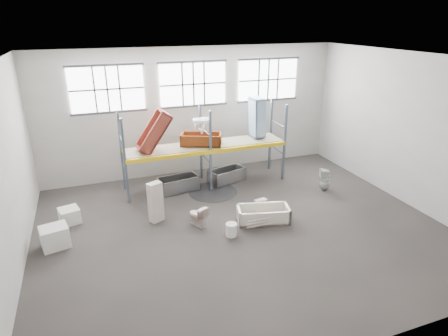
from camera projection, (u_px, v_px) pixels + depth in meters
name	position (u px, v px, depth m)	size (l,w,h in m)	color
floor	(241.00, 229.00, 11.65)	(12.00, 10.00, 0.10)	#453F3B
ceiling	(244.00, 57.00, 9.76)	(12.00, 10.00, 0.10)	silver
wall_back	(193.00, 112.00, 15.11)	(12.00, 0.10, 5.00)	#A8A39C
wall_front	(360.00, 243.00, 6.31)	(12.00, 0.10, 5.00)	#A49F98
wall_left	(1.00, 180.00, 8.77)	(0.10, 10.00, 5.00)	beige
wall_right	(409.00, 130.00, 12.65)	(0.10, 10.00, 5.00)	#A7A39B
window_left	(107.00, 89.00, 13.58)	(2.60, 0.04, 1.60)	white
window_mid	(193.00, 84.00, 14.61)	(2.60, 0.04, 1.60)	white
window_right	(268.00, 80.00, 15.63)	(2.60, 0.04, 1.60)	white
rack_upright_la	(125.00, 162.00, 12.64)	(0.08, 0.08, 3.00)	slate
rack_upright_lb	(121.00, 151.00, 13.69)	(0.08, 0.08, 3.00)	slate
rack_upright_ma	(211.00, 152.00, 13.61)	(0.08, 0.08, 3.00)	slate
rack_upright_mb	(201.00, 142.00, 14.65)	(0.08, 0.08, 3.00)	slate
rack_upright_ra	(285.00, 143.00, 14.57)	(0.08, 0.08, 3.00)	slate
rack_upright_rb	(270.00, 135.00, 15.62)	(0.08, 0.08, 3.00)	slate
rack_beam_front	(211.00, 152.00, 13.61)	(6.00, 0.10, 0.14)	yellow
rack_beam_back	(201.00, 142.00, 14.65)	(6.00, 0.10, 0.14)	yellow
shelf_deck	(205.00, 145.00, 14.10)	(5.90, 1.10, 0.03)	gray
wet_patch	(213.00, 192.00, 13.99)	(1.80, 1.80, 0.00)	black
bathtub_beige	(263.00, 214.00, 11.91)	(1.62, 0.76, 0.48)	beige
cistern_spare	(260.00, 205.00, 12.42)	(0.39, 0.19, 0.38)	beige
sink_in_tub	(250.00, 213.00, 12.17)	(0.41, 0.41, 0.14)	beige
toilet_beige	(197.00, 215.00, 11.66)	(0.37, 0.65, 0.66)	beige
cistern_tall	(156.00, 202.00, 11.79)	(0.42, 0.27, 1.30)	beige
toilet_white	(325.00, 179.00, 14.00)	(0.38, 0.39, 0.84)	silver
steel_tub_left	(178.00, 184.00, 14.00)	(1.47, 0.69, 0.54)	#919498
steel_tub_right	(227.00, 175.00, 14.82)	(1.39, 0.65, 0.51)	#AEB0B6
rust_tub_flat	(201.00, 139.00, 13.96)	(1.48, 0.69, 0.42)	maroon
rust_tub_tilted	(154.00, 132.00, 13.17)	(1.59, 0.75, 0.45)	brown
sink_on_shelf	(202.00, 133.00, 13.74)	(0.65, 0.50, 0.57)	white
blue_tub_upright	(257.00, 117.00, 14.65)	(1.51, 0.71, 0.42)	#8AADCE
bucket	(231.00, 230.00, 11.13)	(0.34, 0.34, 0.39)	white
carton_near	(55.00, 237.00, 10.56)	(0.72, 0.61, 0.61)	white
carton_far	(70.00, 216.00, 11.83)	(0.57, 0.57, 0.48)	white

